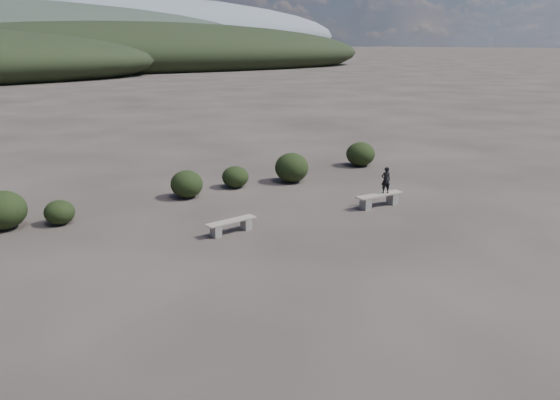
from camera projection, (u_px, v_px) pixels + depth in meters
ground at (368, 268)px, 14.40m from camera, size 1200.00×1200.00×0.00m
bench_left at (231, 225)px, 16.95m from camera, size 1.71×0.48×0.42m
bench_right at (379, 199)px, 19.68m from camera, size 1.92×0.50×0.48m
seated_person at (386, 180)px, 19.63m from camera, size 0.41×0.35×0.97m
shrub_a at (59, 212)px, 17.78m from camera, size 0.97×0.97×0.80m
shrub_b at (187, 184)px, 20.79m from camera, size 1.23×1.23×1.06m
shrub_c at (235, 177)px, 22.29m from camera, size 1.10×1.10×0.88m
shrub_d at (292, 167)px, 23.12m from camera, size 1.43×1.43×1.25m
shrub_e at (361, 154)px, 26.16m from camera, size 1.38×1.38×1.15m
shrub_f at (3, 210)px, 17.26m from camera, size 1.46×1.46×1.23m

